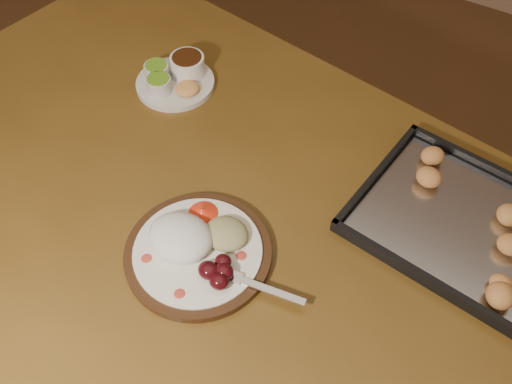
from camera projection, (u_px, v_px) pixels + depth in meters
The scene contains 5 objects.
ground at pixel (206, 318), 1.70m from camera, with size 4.00×4.00×0.00m, color #55311D.
dining_table at pixel (225, 237), 1.10m from camera, with size 1.62×1.13×0.75m.
dinner_plate at pixel (197, 247), 0.95m from camera, with size 0.32×0.25×0.06m.
condiment_saucer at pixel (176, 77), 1.21m from camera, with size 0.17×0.17×0.06m.
baking_tray at pixel (474, 228), 0.98m from camera, with size 0.43×0.34×0.04m.
Camera 1 is at (0.52, -0.57, 1.57)m, focal length 40.00 mm.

